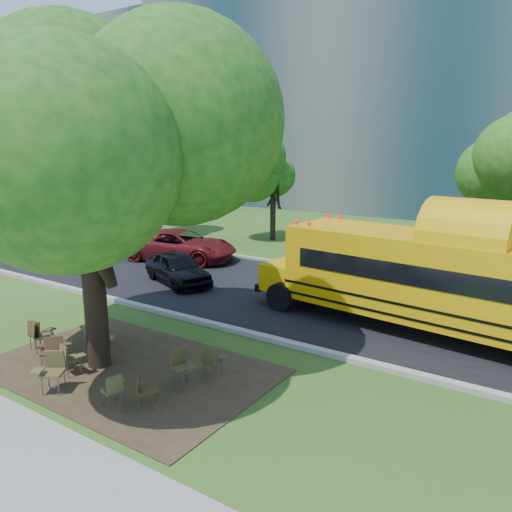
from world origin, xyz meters
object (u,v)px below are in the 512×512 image
Objects in this scene: chair_5 at (52,368)px; bg_car_white at (11,217)px; black_car at (178,268)px; main_tree at (85,158)px; chair_10 at (95,322)px; chair_6 at (114,387)px; bg_car_red at (181,246)px; bg_car_silver at (70,229)px; chair_11 at (99,343)px; pedestrian_a at (126,214)px; chair_0 at (38,332)px; pedestrian_b at (103,217)px; chair_9 at (97,327)px; chair_2 at (56,349)px; school_bus at (462,283)px; chair_8 at (91,323)px; chair_4 at (69,356)px; chair_13 at (212,358)px; chair_12 at (182,364)px; chair_3 at (50,349)px; chair_7 at (144,388)px; chair_1 at (39,334)px.

bg_car_white is (-22.14, 12.20, 0.17)m from chair_5.
black_car is 0.72× the size of bg_car_white.
main_tree is 9.48× the size of chair_10.
chair_6 is 0.15× the size of bg_car_red.
chair_5 is at bearing -105.30° from bg_car_silver.
chair_11 is 0.51× the size of pedestrian_a.
chair_0 is at bearing 92.77° from chair_6.
pedestrian_b is (-13.86, 13.70, 0.34)m from chair_0.
chair_10 is at bearing -165.28° from bg_car_red.
bg_car_silver is at bearing 22.04° from chair_9.
chair_5 is 22.59m from pedestrian_a.
bg_car_white reaches higher than chair_2.
school_bus reaches higher than bg_car_red.
chair_8 is 0.16× the size of bg_car_red.
chair_11 is (0.58, 0.80, -0.00)m from chair_2.
main_tree reaches higher than bg_car_silver.
chair_10 is at bearing 62.44° from chair_2.
school_bus is 29.32m from bg_car_white.
school_bus is at bearing 43.38° from main_tree.
chair_4 is 0.46× the size of pedestrian_b.
bg_car_red is (-4.54, 8.83, 0.23)m from chair_8.
chair_11 is (2.07, 0.31, 0.05)m from chair_0.
chair_5 reaches higher than chair_6.
school_bus is at bearing 54.13° from chair_13.
bg_car_red reaches higher than black_car.
school_bus is 2.32× the size of bg_car_white.
black_car is at bearing 52.08° from pedestrian_b.
bg_car_red reaches higher than chair_12.
pedestrian_b is at bearing -3.54° from chair_3.
bg_car_silver is at bearing 177.37° from school_bus.
chair_12 is at bearing -4.01° from chair_0.
pedestrian_b is (-12.47, 6.68, 0.24)m from black_car.
chair_5 is 1.23× the size of chair_7.
chair_10 is (-1.35, 0.99, -4.57)m from main_tree.
chair_8 is at bearing -102.21° from bg_car_silver.
chair_13 is 0.42× the size of pedestrian_a.
pedestrian_b reaches higher than chair_2.
chair_1 is 19.64m from pedestrian_b.
chair_6 is 0.44× the size of pedestrian_b.
chair_10 is at bearing -115.90° from pedestrian_a.
school_bus is 2.87× the size of bg_car_silver.
chair_7 is at bearing -62.53° from chair_11.
school_bus reaches higher than chair_4.
chair_1 is 1.09× the size of chair_13.
bg_car_silver is at bearing 71.60° from chair_6.
chair_2 is 11.88m from bg_car_red.
chair_10 is at bearing -77.15° from chair_8.
pedestrian_a is at bearing 159.20° from chair_1.
chair_10 reaches higher than chair_3.
bg_car_white is (-20.39, 9.75, 0.24)m from chair_8.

